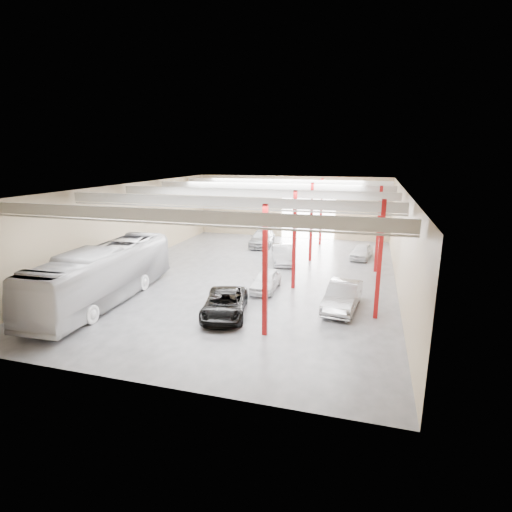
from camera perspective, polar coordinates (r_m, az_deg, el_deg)
The scene contains 8 objects.
depot_shell at distance 31.10m, azimuth -0.26°, elevation 6.19°, with size 22.12×32.12×7.06m.
coach_bus at distance 27.73m, azimuth -20.93°, elevation -2.46°, with size 3.06×13.10×3.65m, color silver.
black_sedan at distance 24.01m, azimuth -4.48°, elevation -6.82°, with size 2.44×5.30×1.47m, color black.
car_row_a at distance 28.36m, azimuth 1.41°, elevation -3.50°, with size 1.65×4.09×1.39m, color white.
car_row_b at distance 35.38m, azimuth 3.78°, elevation 0.28°, with size 1.71×4.92×1.62m, color #A5A5AA.
car_row_c at distance 42.11m, azimuth 0.90°, elevation 2.59°, with size 2.26×5.57×1.62m, color gray.
car_right_near at distance 25.48m, azimuth 12.28°, elevation -5.60°, with size 1.78×5.10×1.68m, color #A4A5A9.
car_right_far at distance 38.17m, azimuth 14.86°, elevation 0.69°, with size 1.63×4.06×1.38m, color silver.
Camera 1 is at (8.83, -29.05, 9.38)m, focal length 28.00 mm.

